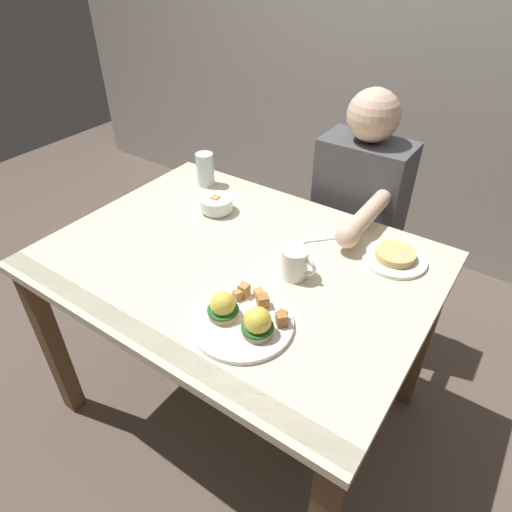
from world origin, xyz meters
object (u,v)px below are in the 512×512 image
dining_table (237,284)px  side_plate (395,257)px  water_glass_near (205,171)px  diner_person (356,215)px  eggs_benedict_plate (243,318)px  fruit_bowl (216,204)px  fork (313,240)px  coffee_mug (295,263)px

dining_table → side_plate: 0.51m
water_glass_near → side_plate: 0.82m
side_plate → diner_person: diner_person is taller
eggs_benedict_plate → fruit_bowl: (-0.42, 0.42, 0.00)m
dining_table → diner_person: bearing=75.9°
dining_table → fruit_bowl: fruit_bowl is taller
fork → side_plate: bearing=10.9°
fruit_bowl → side_plate: fruit_bowl is taller
fork → water_glass_near: 0.57m
fruit_bowl → water_glass_near: (-0.17, 0.14, 0.03)m
dining_table → fork: fork is taller
eggs_benedict_plate → coffee_mug: bearing=88.8°
coffee_mug → fork: size_ratio=0.90×
eggs_benedict_plate → coffee_mug: 0.26m
side_plate → coffee_mug: bearing=-131.8°
side_plate → diner_person: (-0.27, 0.33, -0.10)m
dining_table → diner_person: size_ratio=1.05×
fork → water_glass_near: (-0.55, 0.11, 0.05)m
coffee_mug → water_glass_near: (-0.59, 0.30, 0.01)m
eggs_benedict_plate → side_plate: size_ratio=1.35×
fruit_bowl → coffee_mug: coffee_mug is taller
dining_table → diner_person: 0.62m
water_glass_near → dining_table: bearing=-39.8°
dining_table → fruit_bowl: 0.33m
diner_person → fruit_bowl: bearing=-132.9°
eggs_benedict_plate → diner_person: 0.84m
water_glass_near → fruit_bowl: bearing=-40.4°
dining_table → water_glass_near: bearing=140.2°
dining_table → eggs_benedict_plate: bearing=-49.9°
water_glass_near → diner_person: diner_person is taller
dining_table → fruit_bowl: size_ratio=10.00×
eggs_benedict_plate → water_glass_near: water_glass_near is taller
fruit_bowl → side_plate: 0.65m
coffee_mug → diner_person: 0.59m
eggs_benedict_plate → dining_table: bearing=130.1°
coffee_mug → fork: coffee_mug is taller
coffee_mug → water_glass_near: water_glass_near is taller
diner_person → side_plate: bearing=-51.2°
fruit_bowl → water_glass_near: size_ratio=0.91×
side_plate → diner_person: size_ratio=0.18×
fork → diner_person: bearing=90.7°
coffee_mug → side_plate: (0.22, 0.24, -0.04)m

